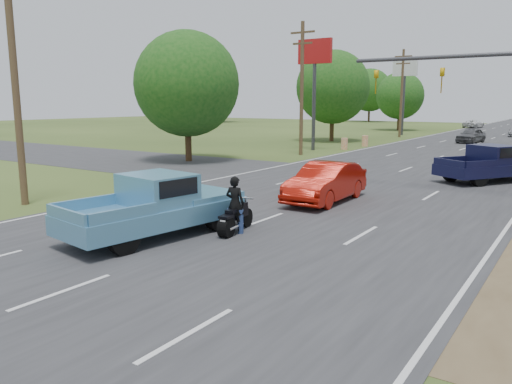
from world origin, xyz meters
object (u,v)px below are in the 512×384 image
Objects in this scene: motorcycle at (234,219)px; blue_pickup at (159,205)px; distant_car_white at (473,124)px; navy_pickup at (493,163)px; distant_car_grey at (471,135)px; red_convertible at (326,183)px; rider at (235,207)px.

blue_pickup is at bearing -149.67° from motorcycle.
motorcycle is 0.34× the size of blue_pickup.
distant_car_white is (-6.69, 73.31, 0.18)m from motorcycle.
navy_pickup is 1.29× the size of distant_car_white.
navy_pickup is 26.54m from distant_car_grey.
red_convertible is 35.50m from distant_car_grey.
distant_car_white is at bearing -93.00° from rider.
blue_pickup is 1.02× the size of navy_pickup.
rider is at bearing 90.00° from motorcycle.
red_convertible is at bearing 104.78° from distant_car_white.
blue_pickup reaches higher than red_convertible.
red_convertible reaches higher than distant_car_white.
red_convertible is at bearing 80.52° from motorcycle.
blue_pickup is 43.08m from distant_car_grey.
blue_pickup is 18.49m from navy_pickup.
rider is 0.39× the size of distant_car_grey.
navy_pickup is (6.75, 17.22, -0.02)m from blue_pickup.
red_convertible is 6.11m from rider.
motorcycle is at bearing 104.19° from distant_car_white.
rider reaches higher than red_convertible.
red_convertible is at bearing -78.74° from distant_car_grey.
motorcycle is 0.34× the size of navy_pickup.
distant_car_white is at bearing 87.00° from motorcycle.
blue_pickup is (-1.81, -1.49, 0.11)m from rider.
navy_pickup reaches higher than rider.
distant_car_white reaches higher than motorcycle.
distant_car_grey is (-1.01, 41.59, -0.11)m from rider.
rider is (-0.01, 0.05, 0.40)m from motorcycle.
navy_pickup is at bearing 110.40° from distant_car_white.
motorcycle is 0.47× the size of distant_car_grey.
red_convertible is 2.84× the size of rider.
distant_car_white is (-4.87, 74.75, -0.33)m from blue_pickup.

